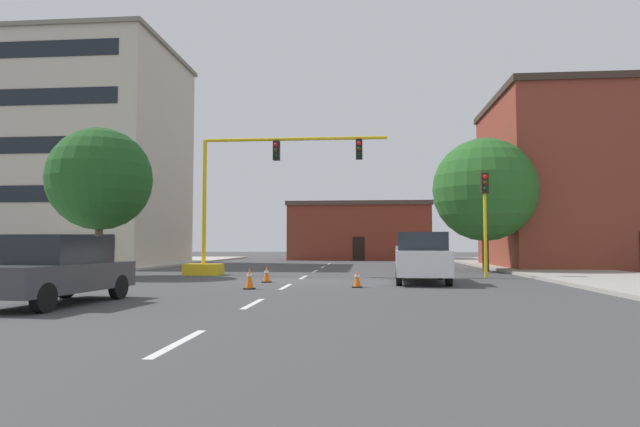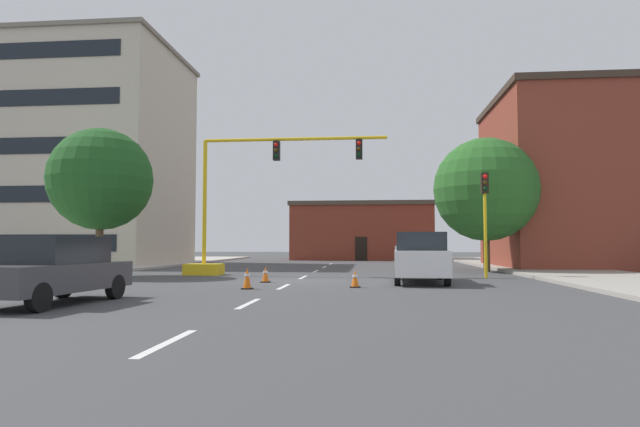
{
  "view_description": "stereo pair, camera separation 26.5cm",
  "coord_description": "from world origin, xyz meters",
  "px_view_note": "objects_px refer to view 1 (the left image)",
  "views": [
    {
      "loc": [
        2.93,
        -22.21,
        1.54
      ],
      "look_at": [
        0.64,
        3.98,
        3.04
      ],
      "focal_mm": 30.09,
      "sensor_mm": 36.0,
      "label": 1
    },
    {
      "loc": [
        3.2,
        -22.19,
        1.54
      ],
      "look_at": [
        0.64,
        3.98,
        3.04
      ],
      "focal_mm": 30.09,
      "sensor_mm": 36.0,
      "label": 2
    }
  ],
  "objects_px": {
    "pickup_truck_white": "(421,258)",
    "traffic_cone_roadside_b": "(249,278)",
    "tree_left_near": "(100,179)",
    "traffic_cone_roadside_a": "(267,274)",
    "traffic_cone_roadside_c": "(357,279)",
    "traffic_light_pole_right": "(485,200)",
    "traffic_signal_gantry": "(230,229)",
    "tree_right_mid": "(484,190)",
    "sedan_dark_gray_near_left": "(57,270)"
  },
  "relations": [
    {
      "from": "pickup_truck_white",
      "to": "traffic_cone_roadside_b",
      "type": "height_order",
      "value": "pickup_truck_white"
    },
    {
      "from": "tree_left_near",
      "to": "traffic_cone_roadside_a",
      "type": "distance_m",
      "value": 10.14
    },
    {
      "from": "tree_left_near",
      "to": "traffic_cone_roadside_a",
      "type": "height_order",
      "value": "tree_left_near"
    },
    {
      "from": "traffic_cone_roadside_a",
      "to": "traffic_cone_roadside_b",
      "type": "relative_size",
      "value": 0.87
    },
    {
      "from": "traffic_cone_roadside_b",
      "to": "traffic_cone_roadside_c",
      "type": "bearing_deg",
      "value": 15.59
    },
    {
      "from": "pickup_truck_white",
      "to": "traffic_cone_roadside_b",
      "type": "xyz_separation_m",
      "value": [
        -6.17,
        -3.7,
        -0.61
      ]
    },
    {
      "from": "traffic_light_pole_right",
      "to": "traffic_cone_roadside_b",
      "type": "xyz_separation_m",
      "value": [
        -9.4,
        -6.91,
        -3.16
      ]
    },
    {
      "from": "traffic_signal_gantry",
      "to": "tree_right_mid",
      "type": "relative_size",
      "value": 1.35
    },
    {
      "from": "traffic_light_pole_right",
      "to": "traffic_cone_roadside_a",
      "type": "relative_size",
      "value": 7.4
    },
    {
      "from": "traffic_light_pole_right",
      "to": "tree_right_mid",
      "type": "height_order",
      "value": "tree_right_mid"
    },
    {
      "from": "tree_right_mid",
      "to": "tree_left_near",
      "type": "distance_m",
      "value": 20.15
    },
    {
      "from": "traffic_light_pole_right",
      "to": "sedan_dark_gray_near_left",
      "type": "height_order",
      "value": "traffic_light_pole_right"
    },
    {
      "from": "traffic_light_pole_right",
      "to": "tree_right_mid",
      "type": "bearing_deg",
      "value": 77.93
    },
    {
      "from": "traffic_cone_roadside_a",
      "to": "traffic_cone_roadside_b",
      "type": "height_order",
      "value": "traffic_cone_roadside_b"
    },
    {
      "from": "traffic_light_pole_right",
      "to": "pickup_truck_white",
      "type": "bearing_deg",
      "value": -135.15
    },
    {
      "from": "pickup_truck_white",
      "to": "traffic_cone_roadside_a",
      "type": "bearing_deg",
      "value": -175.44
    },
    {
      "from": "traffic_signal_gantry",
      "to": "traffic_cone_roadside_c",
      "type": "xyz_separation_m",
      "value": [
        6.43,
        -7.03,
        -1.99
      ]
    },
    {
      "from": "traffic_cone_roadside_b",
      "to": "traffic_signal_gantry",
      "type": "bearing_deg",
      "value": 109.02
    },
    {
      "from": "sedan_dark_gray_near_left",
      "to": "traffic_cone_roadside_a",
      "type": "bearing_deg",
      "value": 64.73
    },
    {
      "from": "traffic_cone_roadside_b",
      "to": "sedan_dark_gray_near_left",
      "type": "bearing_deg",
      "value": -127.87
    },
    {
      "from": "traffic_light_pole_right",
      "to": "traffic_cone_roadside_c",
      "type": "distance_m",
      "value": 8.84
    },
    {
      "from": "tree_left_near",
      "to": "traffic_signal_gantry",
      "type": "bearing_deg",
      "value": 16.7
    },
    {
      "from": "traffic_cone_roadside_c",
      "to": "traffic_light_pole_right",
      "type": "bearing_deg",
      "value": 45.74
    },
    {
      "from": "traffic_signal_gantry",
      "to": "traffic_light_pole_right",
      "type": "relative_size",
      "value": 2.09
    },
    {
      "from": "tree_right_mid",
      "to": "traffic_cone_roadside_b",
      "type": "distance_m",
      "value": 16.76
    },
    {
      "from": "tree_left_near",
      "to": "pickup_truck_white",
      "type": "relative_size",
      "value": 1.29
    },
    {
      "from": "tree_right_mid",
      "to": "traffic_cone_roadside_c",
      "type": "xyz_separation_m",
      "value": [
        -6.9,
        -11.3,
        -4.25
      ]
    },
    {
      "from": "traffic_signal_gantry",
      "to": "traffic_cone_roadside_b",
      "type": "xyz_separation_m",
      "value": [
        2.77,
        -8.05,
        -1.94
      ]
    },
    {
      "from": "traffic_cone_roadside_b",
      "to": "traffic_cone_roadside_c",
      "type": "height_order",
      "value": "traffic_cone_roadside_b"
    },
    {
      "from": "traffic_signal_gantry",
      "to": "traffic_cone_roadside_b",
      "type": "height_order",
      "value": "traffic_signal_gantry"
    },
    {
      "from": "traffic_cone_roadside_a",
      "to": "traffic_cone_roadside_b",
      "type": "bearing_deg",
      "value": -89.79
    },
    {
      "from": "traffic_light_pole_right",
      "to": "traffic_cone_roadside_b",
      "type": "bearing_deg",
      "value": -143.66
    },
    {
      "from": "traffic_signal_gantry",
      "to": "traffic_cone_roadside_c",
      "type": "height_order",
      "value": "traffic_signal_gantry"
    },
    {
      "from": "sedan_dark_gray_near_left",
      "to": "traffic_cone_roadside_c",
      "type": "bearing_deg",
      "value": 38.6
    },
    {
      "from": "sedan_dark_gray_near_left",
      "to": "traffic_cone_roadside_c",
      "type": "xyz_separation_m",
      "value": [
        7.54,
        6.02,
        -0.58
      ]
    },
    {
      "from": "pickup_truck_white",
      "to": "traffic_cone_roadside_b",
      "type": "distance_m",
      "value": 7.22
    },
    {
      "from": "pickup_truck_white",
      "to": "traffic_cone_roadside_a",
      "type": "relative_size",
      "value": 8.46
    },
    {
      "from": "tree_right_mid",
      "to": "traffic_cone_roadside_b",
      "type": "relative_size",
      "value": 9.98
    },
    {
      "from": "tree_right_mid",
      "to": "pickup_truck_white",
      "type": "distance_m",
      "value": 10.31
    },
    {
      "from": "tree_left_near",
      "to": "traffic_cone_roadside_c",
      "type": "xyz_separation_m",
      "value": [
        12.32,
        -5.26,
        -4.32
      ]
    },
    {
      "from": "traffic_light_pole_right",
      "to": "traffic_cone_roadside_a",
      "type": "height_order",
      "value": "traffic_light_pole_right"
    },
    {
      "from": "tree_left_near",
      "to": "pickup_truck_white",
      "type": "distance_m",
      "value": 15.49
    },
    {
      "from": "sedan_dark_gray_near_left",
      "to": "traffic_cone_roadside_a",
      "type": "distance_m",
      "value": 9.1
    },
    {
      "from": "sedan_dark_gray_near_left",
      "to": "traffic_cone_roadside_c",
      "type": "distance_m",
      "value": 9.66
    },
    {
      "from": "traffic_signal_gantry",
      "to": "traffic_light_pole_right",
      "type": "xyz_separation_m",
      "value": [
        12.17,
        -1.13,
        1.23
      ]
    },
    {
      "from": "tree_right_mid",
      "to": "sedan_dark_gray_near_left",
      "type": "relative_size",
      "value": 1.6
    },
    {
      "from": "pickup_truck_white",
      "to": "sedan_dark_gray_near_left",
      "type": "height_order",
      "value": "pickup_truck_white"
    },
    {
      "from": "tree_right_mid",
      "to": "traffic_cone_roadside_b",
      "type": "height_order",
      "value": "tree_right_mid"
    },
    {
      "from": "tree_right_mid",
      "to": "tree_left_near",
      "type": "xyz_separation_m",
      "value": [
        -19.22,
        -6.04,
        0.06
      ]
    },
    {
      "from": "traffic_signal_gantry",
      "to": "pickup_truck_white",
      "type": "xyz_separation_m",
      "value": [
        8.94,
        -4.34,
        -1.33
      ]
    }
  ]
}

